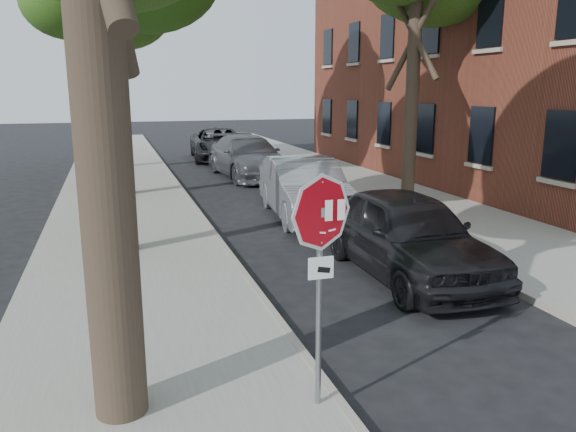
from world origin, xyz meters
name	(u,v)px	position (x,y,z in m)	size (l,w,h in m)	color
ground	(374,402)	(0.00, 0.00, 0.00)	(120.00, 120.00, 0.00)	black
sidewalk_left	(124,207)	(-2.50, 12.00, 0.06)	(4.00, 55.00, 0.12)	gray
sidewalk_right	(378,192)	(6.00, 12.00, 0.06)	(4.00, 55.00, 0.12)	gray
curb_left	(192,203)	(-0.45, 12.00, 0.07)	(0.12, 55.00, 0.13)	#9E9384
curb_right	(323,195)	(3.95, 12.00, 0.07)	(0.12, 55.00, 0.13)	#9E9384
stop_sign	(321,247)	(-0.70, -0.03, 1.95)	(0.76, 0.34, 2.61)	gray
tree_far	(101,1)	(-2.72, 21.11, 7.21)	(5.29, 4.91, 9.33)	black
car_a	(407,234)	(2.60, 3.96, 0.83)	(1.97, 4.90, 1.67)	black
car_b	(305,189)	(2.35, 9.27, 0.84)	(1.78, 5.11, 1.68)	gray
car_c	(248,157)	(2.60, 17.09, 0.84)	(2.35, 5.78, 1.68)	#525257
car_d	(219,144)	(2.54, 23.20, 0.81)	(2.69, 5.84, 1.62)	black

